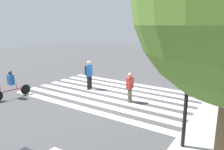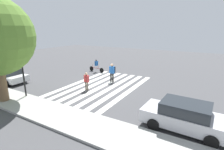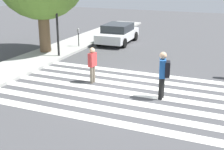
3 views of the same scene
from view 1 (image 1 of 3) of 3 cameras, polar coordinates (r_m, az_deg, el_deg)
The scene contains 7 objects.
ground_plane at distance 13.14m, azimuth -0.47°, elevation -4.94°, with size 60.00×60.00×0.00m, color #444447.
crosswalk_stripes at distance 13.14m, azimuth -0.47°, elevation -4.93°, with size 5.90×10.00×0.01m.
traffic_light at distance 7.01m, azimuth 18.47°, elevation 3.33°, with size 0.60×0.50×4.21m.
pedestrian_child_with_backpack at distance 11.58m, azimuth 4.70°, elevation -2.80°, with size 0.46×0.24×1.60m.
pedestrian_adult_yellow_jacket at distance 13.87m, azimuth -6.07°, elevation 0.61°, with size 0.56×0.52×1.86m.
cyclist_far_lane at distance 13.43m, azimuth -24.86°, elevation -1.97°, with size 2.24×0.42×1.57m.
car_parked_silver_sedan at distance 18.62m, azimuth 23.43°, elevation 1.84°, with size 4.46×2.14×1.56m.
Camera 1 is at (10.35, 7.00, 4.05)m, focal length 35.00 mm.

